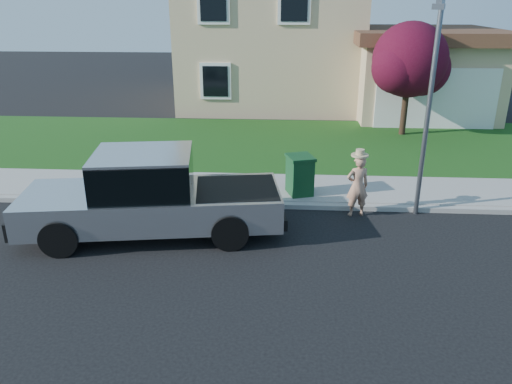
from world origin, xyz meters
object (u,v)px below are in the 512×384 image
woman (358,185)px  street_lamp (429,100)px  trash_bin (300,175)px  ornamental_tree (411,63)px  pickup_truck (151,197)px

woman → street_lamp: size_ratio=0.34×
trash_bin → street_lamp: 3.56m
woman → ornamental_tree: (2.66, 7.44, 1.90)m
pickup_truck → street_lamp: street_lamp is taller
trash_bin → street_lamp: (2.77, -0.82, 2.09)m
ornamental_tree → street_lamp: street_lamp is taller
pickup_truck → street_lamp: bearing=4.8°
ornamental_tree → street_lamp: (-1.22, -7.29, 0.08)m
pickup_truck → woman: bearing=7.0°
ornamental_tree → trash_bin: ornamental_tree is taller
pickup_truck → ornamental_tree: (7.23, 8.69, 1.81)m
woman → street_lamp: bearing=172.8°
street_lamp → ornamental_tree: bearing=102.9°
pickup_truck → woman: size_ratio=3.57×
ornamental_tree → street_lamp: bearing=-99.5°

